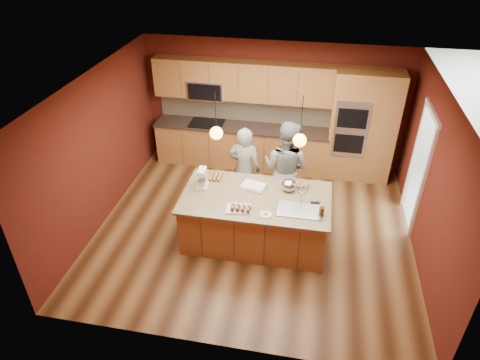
% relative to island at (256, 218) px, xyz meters
% --- Properties ---
extents(floor, '(5.50, 5.50, 0.00)m').
position_rel_island_xyz_m(floor, '(-0.08, 0.28, -0.46)').
color(floor, '#422411').
rests_on(floor, ground).
extents(ceiling, '(5.50, 5.50, 0.00)m').
position_rel_island_xyz_m(ceiling, '(-0.08, 0.28, 2.24)').
color(ceiling, silver).
rests_on(ceiling, ground).
extents(wall_back, '(5.50, 0.00, 5.50)m').
position_rel_island_xyz_m(wall_back, '(-0.08, 2.78, 0.89)').
color(wall_back, '#501911').
rests_on(wall_back, ground).
extents(wall_front, '(5.50, 0.00, 5.50)m').
position_rel_island_xyz_m(wall_front, '(-0.08, -2.22, 0.89)').
color(wall_front, '#501911').
rests_on(wall_front, ground).
extents(wall_left, '(0.00, 5.00, 5.00)m').
position_rel_island_xyz_m(wall_left, '(-2.83, 0.28, 0.89)').
color(wall_left, '#501911').
rests_on(wall_left, ground).
extents(wall_right, '(0.00, 5.00, 5.00)m').
position_rel_island_xyz_m(wall_right, '(2.67, 0.28, 0.89)').
color(wall_right, '#501911').
rests_on(wall_right, ground).
extents(cabinet_run, '(3.74, 0.64, 2.30)m').
position_rel_island_xyz_m(cabinet_run, '(-0.76, 2.53, 0.53)').
color(cabinet_run, '#955634').
rests_on(cabinet_run, floor).
extents(oven_column, '(1.30, 0.62, 2.30)m').
position_rel_island_xyz_m(oven_column, '(1.77, 2.48, 0.69)').
color(oven_column, '#955634').
rests_on(oven_column, floor).
extents(doorway_trim, '(0.08, 1.11, 2.20)m').
position_rel_island_xyz_m(doorway_trim, '(2.65, 1.08, 0.59)').
color(doorway_trim, white).
rests_on(doorway_trim, wall_right).
extents(pendant_left, '(0.20, 0.20, 0.80)m').
position_rel_island_xyz_m(pendant_left, '(-0.65, 0.00, 1.55)').
color(pendant_left, black).
rests_on(pendant_left, ceiling).
extents(pendant_right, '(0.20, 0.20, 0.80)m').
position_rel_island_xyz_m(pendant_right, '(0.62, 0.00, 1.55)').
color(pendant_right, black).
rests_on(pendant_right, ceiling).
extents(island, '(2.44, 1.37, 1.28)m').
position_rel_island_xyz_m(island, '(0.00, 0.00, 0.00)').
color(island, '#955634').
rests_on(island, floor).
extents(person_left, '(0.64, 0.45, 1.66)m').
position_rel_island_xyz_m(person_left, '(-0.38, 0.94, 0.37)').
color(person_left, black).
rests_on(person_left, floor).
extents(person_right, '(1.09, 0.98, 1.85)m').
position_rel_island_xyz_m(person_right, '(0.38, 0.94, 0.46)').
color(person_right, slate).
rests_on(person_right, floor).
extents(stand_mixer, '(0.19, 0.26, 0.35)m').
position_rel_island_xyz_m(stand_mixer, '(-0.95, 0.13, 0.59)').
color(stand_mixer, white).
rests_on(stand_mixer, island).
extents(sheet_cake, '(0.50, 0.42, 0.05)m').
position_rel_island_xyz_m(sheet_cake, '(-0.11, 0.28, 0.46)').
color(sheet_cake, silver).
rests_on(sheet_cake, island).
extents(cooling_rack, '(0.43, 0.33, 0.02)m').
position_rel_island_xyz_m(cooling_rack, '(-0.23, -0.38, 0.45)').
color(cooling_rack, silver).
rests_on(cooling_rack, island).
extents(mixing_bowl, '(0.25, 0.25, 0.22)m').
position_rel_island_xyz_m(mixing_bowl, '(0.49, 0.29, 0.54)').
color(mixing_bowl, '#B8BABF').
rests_on(mixing_bowl, island).
extents(plate, '(0.19, 0.19, 0.01)m').
position_rel_island_xyz_m(plate, '(0.21, -0.45, 0.45)').
color(plate, silver).
rests_on(plate, island).
extents(tumbler, '(0.08, 0.08, 0.15)m').
position_rel_island_xyz_m(tumbler, '(1.05, -0.30, 0.51)').
color(tumbler, '#392711').
rests_on(tumbler, island).
extents(phone, '(0.15, 0.09, 0.01)m').
position_rel_island_xyz_m(phone, '(0.95, 0.00, 0.44)').
color(phone, black).
rests_on(phone, island).
extents(cupcakes_left, '(0.23, 0.30, 0.07)m').
position_rel_island_xyz_m(cupcakes_left, '(-0.80, 0.45, 0.47)').
color(cupcakes_left, '#DE7F49').
rests_on(cupcakes_left, island).
extents(cupcakes_rack, '(0.34, 0.17, 0.08)m').
position_rel_island_xyz_m(cupcakes_rack, '(-0.19, -0.41, 0.49)').
color(cupcakes_rack, '#DE7F49').
rests_on(cupcakes_rack, island).
extents(cupcakes_right, '(0.24, 0.16, 0.07)m').
position_rel_island_xyz_m(cupcakes_right, '(0.71, 0.41, 0.47)').
color(cupcakes_right, '#DE7F49').
rests_on(cupcakes_right, island).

